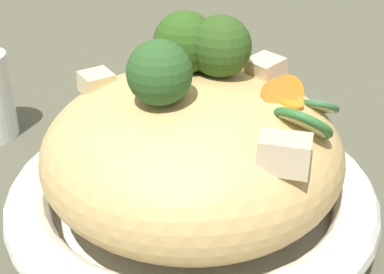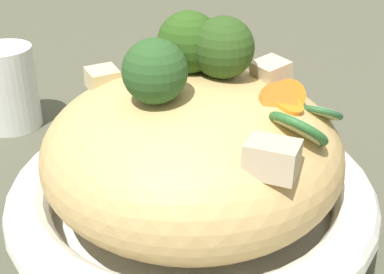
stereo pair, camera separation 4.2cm
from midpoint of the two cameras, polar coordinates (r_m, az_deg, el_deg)
name	(u,v)px [view 2 (the right image)]	position (r m, az deg, el deg)	size (l,w,h in m)	color
ground_plane	(192,229)	(0.47, 2.59, -9.97)	(3.00, 3.00, 0.00)	#4E4E3D
serving_bowl	(192,201)	(0.46, 2.67, -7.05)	(0.31, 0.31, 0.06)	white
noodle_heap	(192,150)	(0.43, 2.82, -1.49)	(0.24, 0.24, 0.12)	tan
broccoli_florets	(193,53)	(0.41, 3.13, 9.06)	(0.15, 0.11, 0.07)	#9AB86D
carrot_coins	(261,96)	(0.40, 10.53, 4.31)	(0.07, 0.13, 0.03)	orange
zucchini_slices	(306,124)	(0.39, 15.26, 1.34)	(0.09, 0.08, 0.04)	beige
chicken_chunks	(223,95)	(0.41, 6.35, 4.51)	(0.19, 0.17, 0.04)	beige
drinking_glass	(8,88)	(0.66, -17.59, 5.08)	(0.07, 0.07, 0.10)	silver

